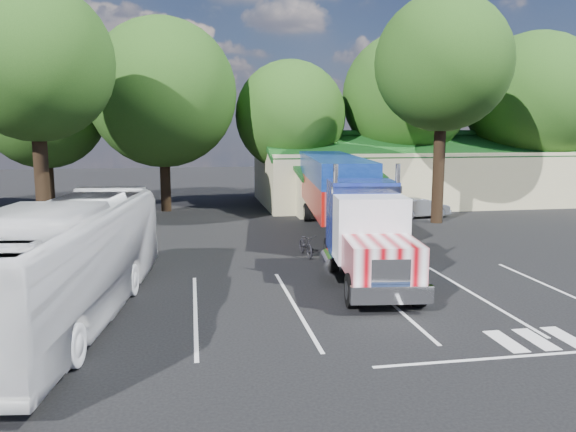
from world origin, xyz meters
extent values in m
plane|color=black|center=(0.00, 0.00, 0.00)|extent=(120.00, 120.00, 0.00)
cube|color=#BCB38C|center=(14.00, 18.00, 2.00)|extent=(24.00, 11.00, 4.00)
cube|color=#134517|center=(14.00, 15.60, 4.50)|extent=(24.20, 6.25, 2.10)
cube|color=#134517|center=(14.00, 20.40, 4.50)|extent=(24.20, 6.25, 2.10)
cube|color=#BCB38C|center=(6.00, 12.30, 1.40)|extent=(5.00, 2.50, 2.80)
cube|color=#134517|center=(6.00, 11.00, 2.90)|extent=(5.40, 3.19, 0.80)
cylinder|color=black|center=(-13.00, 17.80, 2.00)|extent=(0.70, 0.70, 4.00)
sphere|color=#194112|center=(-13.00, 17.80, 7.15)|extent=(8.40, 8.40, 8.40)
cylinder|color=black|center=(-5.00, 16.20, 2.15)|extent=(0.70, 0.70, 4.30)
sphere|color=#194112|center=(-5.00, 16.20, 8.05)|extent=(10.00, 10.00, 10.00)
cylinder|color=black|center=(4.00, 17.50, 1.80)|extent=(0.70, 0.70, 3.60)
sphere|color=#194112|center=(4.00, 17.50, 6.60)|extent=(8.00, 8.00, 8.00)
cylinder|color=black|center=(13.00, 18.00, 2.25)|extent=(0.70, 0.70, 4.50)
sphere|color=#194112|center=(13.00, 18.00, 8.10)|extent=(9.60, 9.60, 9.60)
cylinder|color=black|center=(23.00, 16.80, 1.95)|extent=(0.70, 0.70, 3.90)
sphere|color=#194112|center=(23.00, 16.80, 7.80)|extent=(10.40, 10.40, 10.40)
cylinder|color=black|center=(-10.50, 6.00, 3.00)|extent=(0.70, 0.70, 6.00)
sphere|color=#194112|center=(-10.50, 6.00, 8.85)|extent=(7.60, 7.60, 7.60)
cylinder|color=black|center=(11.50, 8.50, 3.25)|extent=(0.70, 0.70, 6.50)
sphere|color=#194112|center=(11.50, 8.50, 9.50)|extent=(8.00, 8.00, 8.00)
cube|color=black|center=(3.22, -3.62, 0.77)|extent=(1.86, 7.25, 0.26)
cube|color=white|center=(2.77, -7.44, 0.67)|extent=(2.58, 0.56, 0.56)
cube|color=white|center=(2.79, -7.24, 1.28)|extent=(1.24, 0.27, 0.92)
cube|color=white|center=(2.93, -6.07, 1.49)|extent=(2.63, 2.72, 1.18)
cube|color=silver|center=(3.17, -4.03, 2.10)|extent=(2.74, 1.93, 2.36)
cube|color=black|center=(3.09, -4.69, 2.62)|extent=(2.35, 0.36, 1.03)
cube|color=white|center=(3.27, -3.16, 3.44)|extent=(2.66, 0.41, 0.26)
cube|color=#0C0C55|center=(3.39, -2.20, 2.31)|extent=(2.79, 2.34, 2.77)
cylinder|color=white|center=(2.11, -2.97, 2.67)|extent=(0.21, 0.21, 3.49)
cylinder|color=white|center=(4.45, -3.25, 2.67)|extent=(0.21, 0.21, 3.49)
cylinder|color=white|center=(1.85, -3.36, 0.77)|extent=(0.86, 1.71, 0.68)
cylinder|color=white|center=(4.61, -3.68, 0.77)|extent=(0.86, 1.71, 0.68)
cube|color=white|center=(4.43, 6.67, 2.21)|extent=(4.19, 13.35, 1.54)
cube|color=navy|center=(4.43, 6.67, 3.59)|extent=(4.19, 13.35, 1.23)
cube|color=black|center=(4.94, 10.95, 0.87)|extent=(1.64, 3.71, 0.36)
cube|color=black|center=(3.07, 1.25, 0.72)|extent=(0.14, 0.14, 1.44)
cube|color=black|center=(4.50, 1.08, 0.72)|extent=(0.14, 0.14, 1.44)
cube|color=white|center=(5.21, 13.29, 0.46)|extent=(2.46, 0.41, 0.12)
cylinder|color=black|center=(1.80, -6.45, 0.56)|extent=(0.49, 1.16, 1.13)
cylinder|color=black|center=(3.94, -6.70, 0.56)|extent=(0.49, 1.16, 1.13)
cylinder|color=black|center=(2.35, -1.76, 0.56)|extent=(0.49, 1.16, 1.13)
cylinder|color=black|center=(4.49, -2.02, 0.56)|extent=(0.49, 1.16, 1.13)
cylinder|color=black|center=(2.49, -0.64, 0.56)|extent=(0.49, 1.16, 1.13)
cylinder|color=black|center=(4.62, -0.90, 0.56)|extent=(0.49, 1.16, 1.13)
cylinder|color=black|center=(3.77, 10.26, 0.56)|extent=(0.49, 1.16, 1.13)
cylinder|color=black|center=(5.91, 10.01, 0.56)|extent=(0.49, 1.16, 1.13)
cylinder|color=black|center=(3.92, 11.48, 0.56)|extent=(0.49, 1.16, 1.13)
cylinder|color=black|center=(6.06, 11.23, 0.56)|extent=(0.49, 1.16, 1.13)
imported|color=black|center=(3.30, -6.00, 0.87)|extent=(0.63, 0.75, 1.75)
imported|color=black|center=(1.80, 1.00, 0.51)|extent=(0.83, 1.99, 1.02)
imported|color=silver|center=(-7.00, -6.21, 1.80)|extent=(4.67, 13.18, 3.59)
imported|color=#B4B6BC|center=(11.28, 10.50, 0.64)|extent=(4.08, 2.09, 1.28)
camera|label=1|loc=(-3.20, -23.31, 5.75)|focal=35.00mm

